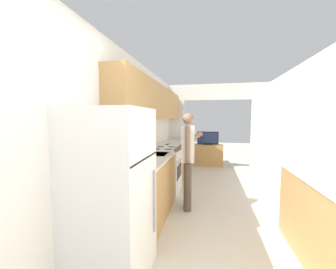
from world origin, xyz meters
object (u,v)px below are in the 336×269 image
object	(u,v)px
refrigerator	(112,194)
range_oven	(164,170)
television	(208,138)
tv_cabinet	(208,155)
person	(188,158)
knife	(168,144)

from	to	relation	value
refrigerator	range_oven	size ratio (longest dim) A/B	1.53
range_oven	television	distance (m)	2.77
tv_cabinet	television	xyz separation A→B (m)	(-0.00, -0.04, 0.55)
person	tv_cabinet	world-z (taller)	person
tv_cabinet	television	size ratio (longest dim) A/B	1.44
person	knife	world-z (taller)	person
refrigerator	range_oven	distance (m)	2.36
range_oven	knife	xyz separation A→B (m)	(-0.05, 0.57, 0.46)
range_oven	person	size ratio (longest dim) A/B	0.66
television	knife	xyz separation A→B (m)	(-0.89, -2.03, 0.04)
range_oven	tv_cabinet	bearing A→B (deg)	72.40
person	tv_cabinet	size ratio (longest dim) A/B	1.68
person	tv_cabinet	bearing A→B (deg)	-9.61
refrigerator	television	world-z (taller)	refrigerator
knife	tv_cabinet	bearing A→B (deg)	84.84
range_oven	knife	world-z (taller)	range_oven
refrigerator	range_oven	xyz separation A→B (m)	(-0.02, 2.34, -0.35)
range_oven	tv_cabinet	xyz separation A→B (m)	(0.84, 2.65, -0.13)
range_oven	television	size ratio (longest dim) A/B	1.59
television	tv_cabinet	bearing A→B (deg)	90.00
refrigerator	tv_cabinet	size ratio (longest dim) A/B	1.69
refrigerator	television	bearing A→B (deg)	80.63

